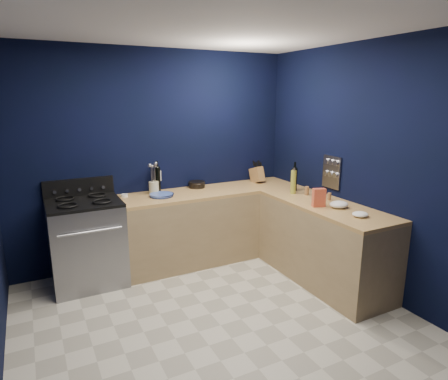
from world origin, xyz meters
TOP-DOWN VIEW (x-y plane):
  - floor at (0.00, 0.00)m, footprint 3.50×3.50m
  - ceiling at (0.00, 0.00)m, footprint 3.50×3.50m
  - wall_back at (0.00, 1.76)m, footprint 3.50×0.02m
  - wall_right at (1.76, 0.00)m, footprint 0.02×3.50m
  - wall_front at (0.00, -1.76)m, footprint 3.50×0.02m
  - cab_back at (0.60, 1.44)m, footprint 2.30×0.63m
  - top_back at (0.60, 1.44)m, footprint 2.30×0.63m
  - cab_right at (1.44, 0.29)m, footprint 0.63×1.67m
  - top_right at (1.44, 0.29)m, footprint 0.63×1.67m
  - gas_range at (-0.93, 1.42)m, footprint 0.76×0.66m
  - oven_door at (-0.93, 1.10)m, footprint 0.59×0.02m
  - cooktop at (-0.93, 1.42)m, footprint 0.76×0.66m
  - backguard at (-0.93, 1.72)m, footprint 0.76×0.06m
  - spice_panel at (1.74, 0.55)m, footprint 0.02×0.28m
  - wall_outlet at (0.00, 1.74)m, footprint 0.09×0.02m
  - plate_stack at (-0.06, 1.41)m, footprint 0.35×0.35m
  - ramekin at (-0.45, 1.60)m, footprint 0.10×0.10m
  - utensil_crock at (-0.10, 1.59)m, footprint 0.14×0.14m
  - wine_bottle_back at (-0.02, 1.69)m, footprint 0.08×0.08m
  - lemon_basket at (0.49, 1.64)m, footprint 0.22×0.22m
  - knife_block at (1.34, 1.56)m, footprint 0.14×0.25m
  - wine_bottle_right at (1.50, 0.93)m, footprint 0.07×0.07m
  - oil_bottle at (1.40, 0.82)m, footprint 0.08×0.08m
  - spice_jar_near at (1.50, 0.69)m, footprint 0.05×0.05m
  - spice_jar_far at (1.58, 0.39)m, footprint 0.06×0.06m
  - crouton_bag at (1.29, 0.24)m, footprint 0.15×0.10m
  - towel_front at (1.46, 0.11)m, footprint 0.23×0.21m
  - towel_end at (1.42, -0.22)m, footprint 0.20×0.20m

SIDE VIEW (x-z plane):
  - floor at x=0.00m, z-range -0.02..0.00m
  - cab_back at x=0.60m, z-range 0.00..0.86m
  - cab_right at x=1.44m, z-range 0.00..0.86m
  - oven_door at x=-0.93m, z-range 0.24..0.66m
  - gas_range at x=-0.93m, z-range 0.00..0.92m
  - top_back at x=0.60m, z-range 0.86..0.90m
  - top_right at x=1.44m, z-range 0.86..0.90m
  - ramekin at x=-0.45m, z-range 0.90..0.93m
  - plate_stack at x=-0.06m, z-range 0.90..0.93m
  - towel_end at x=1.42m, z-range 0.90..0.95m
  - cooktop at x=-0.93m, z-range 0.92..0.95m
  - towel_front at x=1.46m, z-range 0.90..0.97m
  - lemon_basket at x=0.49m, z-range 0.90..0.98m
  - spice_jar_far at x=1.58m, z-range 0.90..0.98m
  - spice_jar_near at x=1.50m, z-range 0.90..1.00m
  - utensil_crock at x=-0.10m, z-range 0.90..1.05m
  - crouton_bag at x=1.29m, z-range 0.90..1.10m
  - knife_block at x=1.34m, z-range 0.88..1.13m
  - backguard at x=-0.93m, z-range 0.94..1.14m
  - wine_bottle_right at x=1.50m, z-range 0.90..1.18m
  - oil_bottle at x=1.40m, z-range 0.90..1.18m
  - wine_bottle_back at x=-0.02m, z-range 0.90..1.20m
  - wall_outlet at x=0.00m, z-range 1.02..1.15m
  - spice_panel at x=1.74m, z-range 0.99..1.37m
  - wall_back at x=0.00m, z-range 0.00..2.60m
  - wall_right at x=1.76m, z-range 0.00..2.60m
  - wall_front at x=0.00m, z-range 0.00..2.60m
  - ceiling at x=0.00m, z-range 2.60..2.62m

